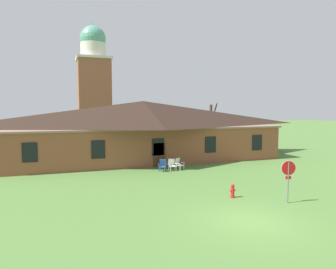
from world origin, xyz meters
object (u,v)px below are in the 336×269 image
(lawn_chair_by_porch, at_px, (163,165))
(stop_sign, at_px, (288,173))
(lawn_chair_left_end, at_px, (179,164))
(fire_hydrant, at_px, (233,191))
(lawn_chair_near_door, at_px, (172,164))

(lawn_chair_by_porch, bearing_deg, stop_sign, -70.22)
(stop_sign, xyz_separation_m, lawn_chair_by_porch, (-3.70, 10.28, -1.12))
(lawn_chair_by_porch, relative_size, lawn_chair_left_end, 1.00)
(stop_sign, bearing_deg, fire_hydrant, 140.62)
(lawn_chair_near_door, distance_m, lawn_chair_left_end, 0.71)
(fire_hydrant, bearing_deg, lawn_chair_by_porch, 99.64)
(fire_hydrant, bearing_deg, stop_sign, -39.38)
(lawn_chair_left_end, bearing_deg, fire_hydrant, -90.33)
(lawn_chair_left_end, relative_size, fire_hydrant, 1.21)
(lawn_chair_near_door, relative_size, lawn_chair_left_end, 1.00)
(stop_sign, height_order, lawn_chair_left_end, stop_sign)
(stop_sign, height_order, fire_hydrant, stop_sign)
(stop_sign, distance_m, lawn_chair_by_porch, 10.98)
(lawn_chair_near_door, xyz_separation_m, lawn_chair_left_end, (0.68, 0.18, 0.00))
(stop_sign, distance_m, lawn_chair_near_door, 10.69)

